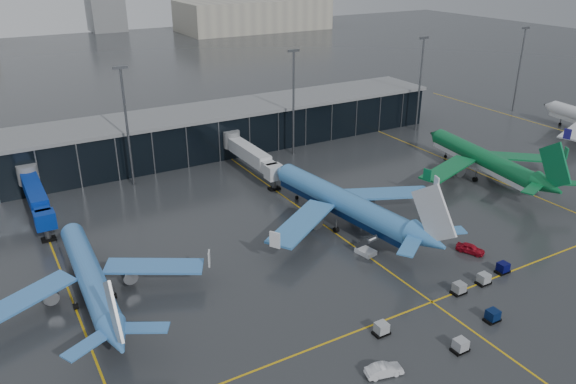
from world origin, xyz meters
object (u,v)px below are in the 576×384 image
airliner_arkefly (87,261)px  service_van_red (470,248)px  airliner_aer_lingus (484,148)px  service_van_white (384,370)px  mobile_airstair (366,250)px  airliner_klm_near (342,188)px  baggage_carts (465,303)px

airliner_arkefly → service_van_red: airliner_arkefly is taller
airliner_aer_lingus → service_van_white: airliner_aer_lingus is taller
airliner_aer_lingus → airliner_arkefly: bearing=-167.8°
airliner_aer_lingus → mobile_airstair: 46.34m
service_van_white → service_van_red: bearing=-49.4°
airliner_aer_lingus → mobile_airstair: size_ratio=12.29×
airliner_klm_near → service_van_white: bearing=-124.3°
airliner_klm_near → baggage_carts: bearing=-96.6°
service_van_white → airliner_arkefly: bearing=51.4°
airliner_arkefly → service_van_red: size_ratio=8.36×
airliner_arkefly → service_van_red: (57.79, -18.35, -5.23)m
airliner_arkefly → baggage_carts: bearing=-31.3°
airliner_klm_near → mobile_airstair: 13.35m
airliner_aer_lingus → service_van_white: bearing=-137.6°
airliner_arkefly → airliner_klm_near: 45.35m
mobile_airstair → service_van_red: mobile_airstair is taller
airliner_arkefly → airliner_aer_lingus: (85.82, 5.29, 0.66)m
mobile_airstair → service_van_white: bearing=-133.4°
baggage_carts → service_van_white: 19.50m
airliner_klm_near → airliner_aer_lingus: airliner_klm_near is taller
mobile_airstair → service_van_white: size_ratio=0.77×
airliner_arkefly → mobile_airstair: (42.42, -9.84, -5.26)m
airliner_aer_lingus → baggage_carts: size_ratio=1.53×
airliner_klm_near → mobile_airstair: airliner_klm_near is taller
airliner_klm_near → service_van_red: airliner_klm_near is taller
baggage_carts → service_van_white: size_ratio=6.15×
service_van_white → airliner_aer_lingus: bearing=-42.7°
baggage_carts → mobile_airstair: size_ratio=8.03×
baggage_carts → mobile_airstair: mobile_airstair is taller
mobile_airstair → service_van_red: 17.57m
airliner_arkefly → service_van_white: bearing=-50.9°
airliner_arkefly → service_van_white: 43.66m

